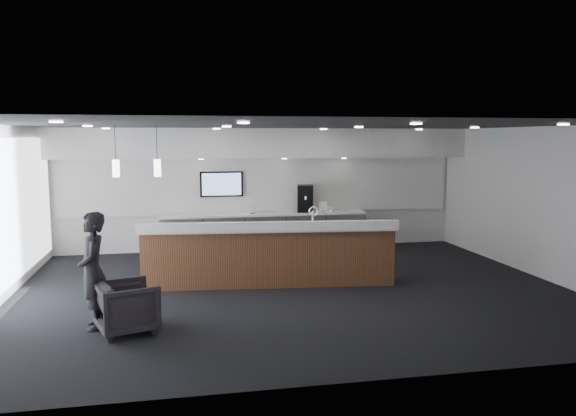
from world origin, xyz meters
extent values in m
plane|color=black|center=(0.00, 0.00, 0.00)|extent=(10.00, 10.00, 0.00)
cube|color=black|center=(0.00, 0.00, 3.00)|extent=(10.00, 8.00, 0.02)
cube|color=silver|center=(0.00, 4.00, 1.50)|extent=(10.00, 0.02, 3.00)
cube|color=silver|center=(5.00, 0.00, 1.50)|extent=(0.02, 8.00, 3.00)
cube|color=silver|center=(0.00, 3.55, 2.65)|extent=(10.00, 0.90, 0.70)
cube|color=silver|center=(0.00, 3.97, 1.60)|extent=(9.80, 0.06, 1.40)
cube|color=gray|center=(0.00, 3.64, 0.45)|extent=(5.00, 0.60, 0.90)
cube|color=white|center=(0.00, 3.64, 0.93)|extent=(5.06, 0.66, 0.05)
cylinder|color=white|center=(-2.00, 3.32, 0.50)|extent=(0.60, 0.02, 0.02)
cylinder|color=white|center=(-1.00, 3.32, 0.50)|extent=(0.60, 0.02, 0.02)
cylinder|color=white|center=(0.00, 3.32, 0.50)|extent=(0.60, 0.02, 0.02)
cylinder|color=white|center=(1.00, 3.32, 0.50)|extent=(0.60, 0.02, 0.02)
cylinder|color=white|center=(2.00, 3.32, 0.50)|extent=(0.60, 0.02, 0.02)
cube|color=black|center=(-1.00, 3.91, 1.65)|extent=(1.05, 0.07, 0.62)
cube|color=blue|center=(-1.00, 3.87, 1.65)|extent=(0.95, 0.01, 0.54)
cylinder|color=beige|center=(-2.40, 0.80, 2.25)|extent=(0.12, 0.12, 0.30)
cylinder|color=beige|center=(-3.10, 0.80, 2.25)|extent=(0.12, 0.12, 0.30)
cube|color=#53281B|center=(-0.39, 0.47, 0.53)|extent=(4.74, 1.14, 1.05)
cube|color=white|center=(-0.39, 0.47, 1.08)|extent=(4.83, 1.23, 0.06)
cube|color=white|center=(-0.43, 0.10, 1.17)|extent=(4.77, 0.61, 0.18)
cylinder|color=white|center=(0.46, 0.48, 1.25)|extent=(0.04, 0.04, 0.28)
torus|color=white|center=(0.46, 0.42, 1.39)|extent=(0.19, 0.05, 0.19)
cube|color=black|center=(1.05, 3.65, 1.28)|extent=(0.47, 0.50, 0.67)
cube|color=white|center=(1.05, 3.41, 0.96)|extent=(0.24, 0.12, 0.02)
cube|color=white|center=(-0.31, 3.56, 1.05)|extent=(0.14, 0.05, 0.20)
cube|color=white|center=(1.47, 3.52, 1.08)|extent=(0.20, 0.07, 0.26)
imported|color=black|center=(-2.81, -1.75, 0.37)|extent=(1.02, 1.01, 0.74)
imported|color=black|center=(-3.30, -1.48, 0.86)|extent=(0.49, 0.67, 1.72)
imported|color=white|center=(1.68, 3.50, 1.00)|extent=(0.11, 0.11, 0.10)
imported|color=white|center=(1.54, 3.50, 1.00)|extent=(0.16, 0.16, 0.10)
imported|color=white|center=(1.40, 3.50, 1.00)|extent=(0.14, 0.14, 0.10)
imported|color=white|center=(1.26, 3.50, 1.00)|extent=(0.14, 0.14, 0.10)
imported|color=white|center=(1.12, 3.50, 1.00)|extent=(0.15, 0.15, 0.10)
imported|color=white|center=(0.98, 3.50, 1.00)|extent=(0.12, 0.12, 0.10)
camera|label=1|loc=(-2.06, -9.85, 2.77)|focal=35.00mm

